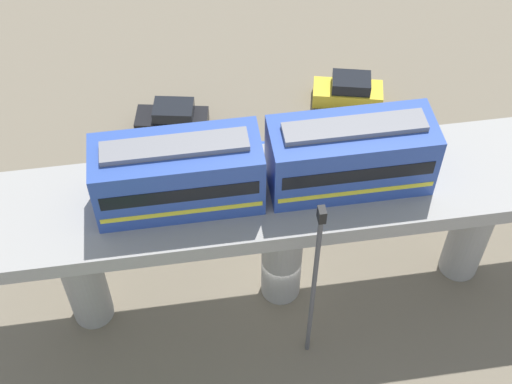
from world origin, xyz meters
TOP-DOWN VIEW (x-y plane):
  - ground_plane at (0.00, 0.00)m, footprint 120.00×120.00m
  - viaduct at (0.00, 0.00)m, footprint 5.20×28.00m
  - train at (0.00, -0.84)m, footprint 2.64×13.55m
  - parked_car_blue at (-8.00, 1.90)m, footprint 2.59×4.47m
  - parked_car_black at (-12.02, -4.38)m, footprint 2.55×4.46m
  - parked_car_yellow at (-12.86, 6.39)m, footprint 2.72×4.50m
  - signal_post at (3.40, 0.68)m, footprint 0.44×0.28m

SIDE VIEW (x-z plane):
  - ground_plane at x=0.00m, z-range 0.00..0.00m
  - parked_car_blue at x=-8.00m, z-range -0.14..1.62m
  - parked_car_black at x=-12.02m, z-range -0.14..1.62m
  - parked_car_yellow at x=-12.86m, z-range -0.14..1.62m
  - signal_post at x=3.40m, z-range 0.52..10.84m
  - viaduct at x=0.00m, z-range 1.95..9.66m
  - train at x=0.00m, z-range 7.62..10.86m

